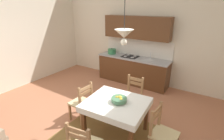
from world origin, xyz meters
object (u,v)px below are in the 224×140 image
(dining_chair_window_side, at_px, (162,133))
(fruit_bowl, at_px, (119,99))
(pendant_lamp, at_px, (124,34))
(dining_chair_kitchen_side, at_px, (132,96))
(dining_chair_tv_side, at_px, (82,103))
(dining_table, at_px, (116,108))
(kitchen_cabinetry, at_px, (134,58))

(dining_chair_window_side, bearing_deg, fruit_bowl, 178.22)
(fruit_bowl, distance_m, pendant_lamp, 1.24)
(fruit_bowl, bearing_deg, dining_chair_kitchen_side, 98.09)
(dining_chair_tv_side, relative_size, fruit_bowl, 3.10)
(dining_table, relative_size, fruit_bowl, 4.16)
(kitchen_cabinetry, xyz_separation_m, dining_table, (0.88, -2.52, -0.24))
(dining_chair_kitchen_side, bearing_deg, dining_table, -85.18)
(dining_chair_kitchen_side, height_order, dining_chair_window_side, same)
(dining_chair_window_side, bearing_deg, dining_table, 179.73)
(dining_chair_window_side, bearing_deg, dining_chair_tv_side, -179.59)
(pendant_lamp, bearing_deg, dining_table, -165.38)
(dining_chair_tv_side, bearing_deg, fruit_bowl, 2.46)
(dining_chair_window_side, xyz_separation_m, fruit_bowl, (-0.89, 0.03, 0.37))
(dining_chair_window_side, distance_m, fruit_bowl, 0.96)
(dining_chair_kitchen_side, relative_size, fruit_bowl, 3.10)
(dining_chair_tv_side, xyz_separation_m, dining_chair_window_side, (1.84, 0.01, 0.00))
(kitchen_cabinetry, relative_size, dining_chair_tv_side, 2.60)
(dining_table, bearing_deg, dining_chair_kitchen_side, 94.82)
(dining_chair_kitchen_side, distance_m, fruit_bowl, 0.92)
(kitchen_cabinetry, xyz_separation_m, dining_chair_kitchen_side, (0.81, -1.66, -0.41))
(dining_table, bearing_deg, kitchen_cabinetry, 109.21)
(pendant_lamp, bearing_deg, kitchen_cabinetry, 111.77)
(kitchen_cabinetry, bearing_deg, fruit_bowl, -69.68)
(dining_chair_tv_side, relative_size, dining_chair_kitchen_side, 1.00)
(dining_chair_kitchen_side, xyz_separation_m, dining_chair_window_side, (1.00, -0.86, 0.00))
(dining_chair_tv_side, bearing_deg, dining_chair_window_side, 0.41)
(kitchen_cabinetry, relative_size, dining_table, 1.93)
(dining_table, bearing_deg, pendant_lamp, 14.62)
(dining_chair_kitchen_side, bearing_deg, dining_chair_window_side, -40.69)
(dining_table, bearing_deg, fruit_bowl, 26.55)
(dining_table, distance_m, pendant_lamp, 1.44)
(dining_chair_tv_side, distance_m, fruit_bowl, 1.02)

